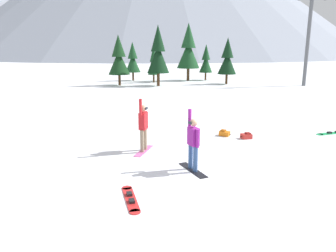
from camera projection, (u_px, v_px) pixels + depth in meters
ground_plane at (226, 168)px, 10.82m from camera, size 800.00×800.00×0.00m
snowboarder_foreground at (193, 143)px, 10.44m from camera, size 0.95×1.44×1.98m
snowboarder_midground at (143, 126)px, 12.39m from camera, size 0.59×1.48×2.07m
loose_snowboard_near_right at (131, 199)px, 8.62m from camera, size 0.81×1.72×0.09m
loose_snowboard_near_left at (333, 133)px, 15.22m from camera, size 1.83×0.99×0.09m
backpack_orange at (224, 133)px, 14.77m from camera, size 0.55×0.48×0.28m
backpack_red at (246, 136)px, 14.33m from camera, size 0.55×0.45×0.27m
pine_tree_short at (227, 59)px, 34.70m from camera, size 1.97×1.97×4.88m
pine_tree_tall at (119, 58)px, 33.48m from camera, size 2.21×2.21×5.13m
pine_tree_young at (133, 60)px, 38.45m from camera, size 1.79×1.79×4.50m
pine_tree_slender at (158, 53)px, 32.89m from camera, size 2.23×2.23×6.07m
pine_tree_twin at (188, 49)px, 38.20m from camera, size 2.65×2.65×6.63m
pine_tree_broad at (154, 63)px, 36.43m from camera, size 1.30×1.30×4.00m
pine_tree_leaning at (206, 61)px, 38.91m from camera, size 1.55×1.55×4.22m
ski_lift_tower at (308, 35)px, 32.68m from camera, size 3.10×0.36×8.77m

